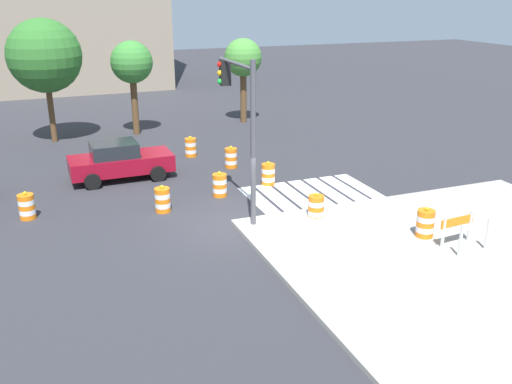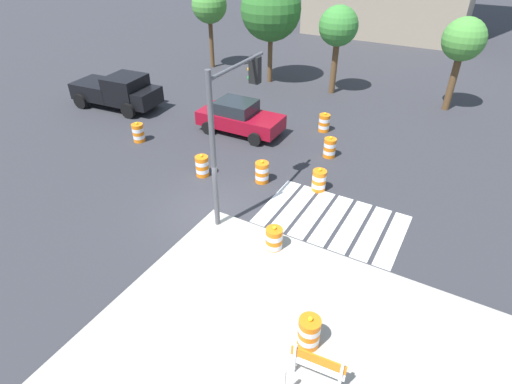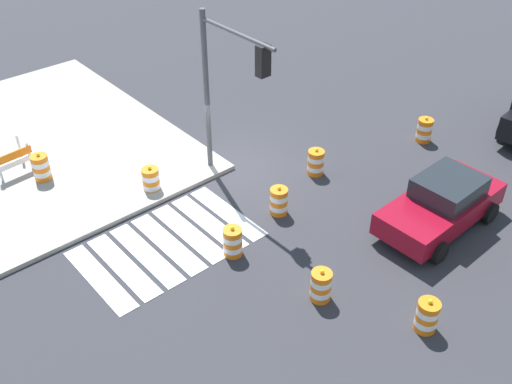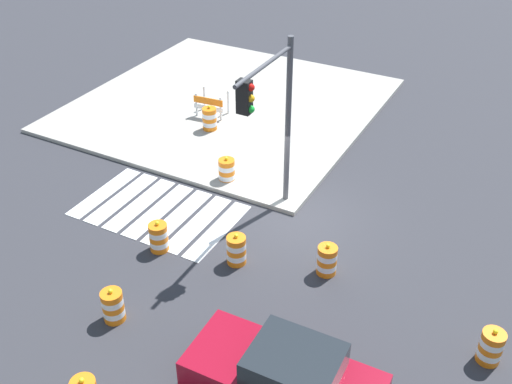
{
  "view_description": "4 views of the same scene",
  "coord_description": "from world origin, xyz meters",
  "px_view_note": "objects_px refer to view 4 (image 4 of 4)",
  "views": [
    {
      "loc": [
        -5.75,
        -17.05,
        7.67
      ],
      "look_at": [
        1.24,
        0.78,
        0.76
      ],
      "focal_mm": 39.35,
      "sensor_mm": 36.0,
      "label": 1
    },
    {
      "loc": [
        7.45,
        -9.91,
        9.21
      ],
      "look_at": [
        1.2,
        1.1,
        0.7
      ],
      "focal_mm": 28.71,
      "sensor_mm": 36.0,
      "label": 2
    },
    {
      "loc": [
        10.66,
        13.53,
        11.52
      ],
      "look_at": [
        0.9,
        2.18,
        0.64
      ],
      "focal_mm": 41.55,
      "sensor_mm": 36.0,
      "label": 3
    },
    {
      "loc": [
        -6.31,
        14.35,
        11.38
      ],
      "look_at": [
        0.57,
        1.53,
        1.66
      ],
      "focal_mm": 42.36,
      "sensor_mm": 36.0,
      "label": 4
    }
  ],
  "objects_px": {
    "traffic_barrel_far_curb": "(327,260)",
    "traffic_light_pole": "(272,108)",
    "construction_barricade": "(210,104)",
    "traffic_barrel_near_corner": "(236,250)",
    "traffic_barrel_crosswalk_end": "(227,171)",
    "traffic_barrel_lane_center": "(491,347)",
    "traffic_barrel_median_far": "(159,237)",
    "traffic_barrel_on_sidewalk": "(210,119)",
    "traffic_barrel_opposite_curb": "(113,306)",
    "sports_car": "(286,377)"
  },
  "relations": [
    {
      "from": "traffic_barrel_lane_center",
      "to": "traffic_barrel_opposite_curb",
      "type": "height_order",
      "value": "same"
    },
    {
      "from": "sports_car",
      "to": "traffic_barrel_on_sidewalk",
      "type": "height_order",
      "value": "sports_car"
    },
    {
      "from": "traffic_barrel_near_corner",
      "to": "construction_barricade",
      "type": "distance_m",
      "value": 9.17
    },
    {
      "from": "traffic_barrel_lane_center",
      "to": "traffic_barrel_opposite_curb",
      "type": "distance_m",
      "value": 9.28
    },
    {
      "from": "traffic_barrel_far_curb",
      "to": "sports_car",
      "type": "bearing_deg",
      "value": 100.93
    },
    {
      "from": "traffic_barrel_near_corner",
      "to": "traffic_light_pole",
      "type": "relative_size",
      "value": 0.19
    },
    {
      "from": "sports_car",
      "to": "traffic_barrel_crosswalk_end",
      "type": "bearing_deg",
      "value": -51.45
    },
    {
      "from": "traffic_barrel_lane_center",
      "to": "traffic_barrel_on_sidewalk",
      "type": "xyz_separation_m",
      "value": [
        11.95,
        -6.69,
        0.15
      ]
    },
    {
      "from": "construction_barricade",
      "to": "traffic_barrel_far_curb",
      "type": "bearing_deg",
      "value": 140.26
    },
    {
      "from": "traffic_barrel_opposite_curb",
      "to": "construction_barricade",
      "type": "distance_m",
      "value": 11.45
    },
    {
      "from": "construction_barricade",
      "to": "traffic_barrel_median_far",
      "type": "bearing_deg",
      "value": 111.58
    },
    {
      "from": "traffic_barrel_opposite_curb",
      "to": "traffic_barrel_crosswalk_end",
      "type": "bearing_deg",
      "value": -83.8
    },
    {
      "from": "traffic_barrel_crosswalk_end",
      "to": "traffic_barrel_opposite_curb",
      "type": "height_order",
      "value": "same"
    },
    {
      "from": "traffic_barrel_opposite_curb",
      "to": "traffic_barrel_on_sidewalk",
      "type": "relative_size",
      "value": 1.0
    },
    {
      "from": "traffic_barrel_near_corner",
      "to": "construction_barricade",
      "type": "xyz_separation_m",
      "value": [
        5.44,
        -7.37,
        0.27
      ]
    },
    {
      "from": "traffic_barrel_crosswalk_end",
      "to": "traffic_barrel_lane_center",
      "type": "xyz_separation_m",
      "value": [
        -9.49,
        3.84,
        0.0
      ]
    },
    {
      "from": "traffic_barrel_median_far",
      "to": "traffic_barrel_lane_center",
      "type": "bearing_deg",
      "value": -178.29
    },
    {
      "from": "traffic_barrel_on_sidewalk",
      "to": "traffic_light_pole",
      "type": "height_order",
      "value": "traffic_light_pole"
    },
    {
      "from": "traffic_barrel_crosswalk_end",
      "to": "construction_barricade",
      "type": "bearing_deg",
      "value": -51.58
    },
    {
      "from": "traffic_barrel_median_far",
      "to": "construction_barricade",
      "type": "distance_m",
      "value": 8.54
    },
    {
      "from": "sports_car",
      "to": "traffic_barrel_opposite_curb",
      "type": "xyz_separation_m",
      "value": [
        4.96,
        -0.2,
        -0.36
      ]
    },
    {
      "from": "sports_car",
      "to": "traffic_light_pole",
      "type": "xyz_separation_m",
      "value": [
        3.38,
        -5.91,
        3.1
      ]
    },
    {
      "from": "traffic_barrel_median_far",
      "to": "traffic_barrel_on_sidewalk",
      "type": "relative_size",
      "value": 1.0
    },
    {
      "from": "traffic_barrel_near_corner",
      "to": "traffic_barrel_crosswalk_end",
      "type": "distance_m",
      "value": 4.29
    },
    {
      "from": "sports_car",
      "to": "traffic_light_pole",
      "type": "distance_m",
      "value": 7.48
    },
    {
      "from": "traffic_barrel_lane_center",
      "to": "traffic_light_pole",
      "type": "relative_size",
      "value": 0.19
    },
    {
      "from": "traffic_barrel_lane_center",
      "to": "traffic_light_pole",
      "type": "bearing_deg",
      "value": -19.79
    },
    {
      "from": "sports_car",
      "to": "traffic_barrel_far_curb",
      "type": "distance_m",
      "value": 4.53
    },
    {
      "from": "construction_barricade",
      "to": "traffic_barrel_crosswalk_end",
      "type": "bearing_deg",
      "value": 128.42
    },
    {
      "from": "sports_car",
      "to": "traffic_barrel_median_far",
      "type": "relative_size",
      "value": 4.25
    },
    {
      "from": "sports_car",
      "to": "traffic_barrel_opposite_curb",
      "type": "relative_size",
      "value": 4.25
    },
    {
      "from": "traffic_barrel_opposite_curb",
      "to": "traffic_light_pole",
      "type": "bearing_deg",
      "value": -105.45
    },
    {
      "from": "traffic_barrel_far_curb",
      "to": "traffic_light_pole",
      "type": "xyz_separation_m",
      "value": [
        2.52,
        -1.48,
        3.46
      ]
    },
    {
      "from": "traffic_barrel_lane_center",
      "to": "traffic_barrel_opposite_curb",
      "type": "relative_size",
      "value": 1.0
    },
    {
      "from": "traffic_barrel_on_sidewalk",
      "to": "traffic_light_pole",
      "type": "bearing_deg",
      "value": 139.38
    },
    {
      "from": "traffic_barrel_median_far",
      "to": "traffic_barrel_opposite_curb",
      "type": "bearing_deg",
      "value": 102.78
    },
    {
      "from": "traffic_barrel_opposite_curb",
      "to": "traffic_light_pole",
      "type": "relative_size",
      "value": 0.19
    },
    {
      "from": "traffic_barrel_opposite_curb",
      "to": "traffic_barrel_near_corner",
      "type": "bearing_deg",
      "value": -115.71
    },
    {
      "from": "traffic_barrel_near_corner",
      "to": "traffic_barrel_lane_center",
      "type": "height_order",
      "value": "same"
    },
    {
      "from": "traffic_barrel_median_far",
      "to": "traffic_barrel_on_sidewalk",
      "type": "distance_m",
      "value": 7.43
    },
    {
      "from": "traffic_barrel_crosswalk_end",
      "to": "traffic_barrel_median_far",
      "type": "height_order",
      "value": "same"
    },
    {
      "from": "traffic_barrel_crosswalk_end",
      "to": "traffic_barrel_lane_center",
      "type": "relative_size",
      "value": 1.0
    },
    {
      "from": "traffic_barrel_far_curb",
      "to": "construction_barricade",
      "type": "bearing_deg",
      "value": -39.74
    },
    {
      "from": "traffic_barrel_lane_center",
      "to": "construction_barricade",
      "type": "xyz_separation_m",
      "value": [
        12.52,
        -7.66,
        0.27
      ]
    },
    {
      "from": "traffic_barrel_opposite_curb",
      "to": "traffic_light_pole",
      "type": "distance_m",
      "value": 6.87
    },
    {
      "from": "traffic_light_pole",
      "to": "traffic_barrel_far_curb",
      "type": "bearing_deg",
      "value": 149.65
    },
    {
      "from": "traffic_barrel_far_curb",
      "to": "traffic_barrel_on_sidewalk",
      "type": "xyz_separation_m",
      "value": [
        7.33,
        -5.6,
        0.15
      ]
    },
    {
      "from": "traffic_barrel_far_curb",
      "to": "construction_barricade",
      "type": "relative_size",
      "value": 0.79
    },
    {
      "from": "traffic_barrel_lane_center",
      "to": "construction_barricade",
      "type": "height_order",
      "value": "construction_barricade"
    },
    {
      "from": "construction_barricade",
      "to": "traffic_barrel_lane_center",
      "type": "bearing_deg",
      "value": 148.54
    }
  ]
}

